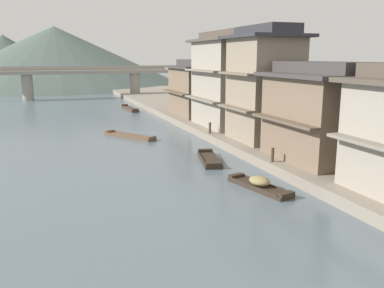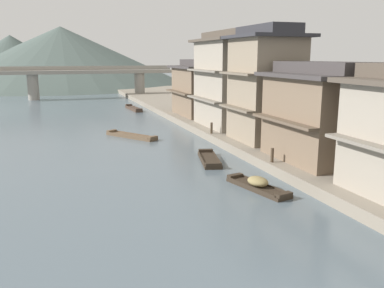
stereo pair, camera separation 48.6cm
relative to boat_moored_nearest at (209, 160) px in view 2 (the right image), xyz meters
The scene contains 14 objects.
riverbank_right 14.81m from the boat_moored_nearest, 39.68° to the left, with size 18.00×110.00×0.64m, color gray.
boat_moored_nearest is the anchor object (origin of this frame).
boat_moored_second 10.85m from the boat_moored_nearest, 108.84° to the left, with size 3.95×5.13×0.40m.
boat_moored_third 29.44m from the boat_moored_nearest, 89.29° to the left, with size 1.34×5.85×0.49m.
boat_moored_far 6.49m from the boat_moored_nearest, 87.29° to the right, with size 2.01×4.40×0.71m.
house_waterfront_tall 7.95m from the boat_moored_nearest, 33.77° to the right, with size 5.99×7.36×6.14m.
house_waterfront_narrow 7.88m from the boat_moored_nearest, 25.64° to the left, with size 5.39×5.96×8.74m.
house_waterfront_far 12.44m from the boat_moored_nearest, 59.35° to the left, with size 5.83×8.15×8.74m.
house_waterfront_end 19.32m from the boat_moored_nearest, 70.39° to the left, with size 6.88×8.16×6.14m.
mooring_post_dock_mid 4.70m from the boat_moored_nearest, 53.30° to the right, with size 0.20×0.20×0.89m, color #473828.
mooring_post_dock_far 7.23m from the boat_moored_nearest, 67.42° to the left, with size 0.20×0.20×0.94m, color #473828.
stone_bridge 48.20m from the boat_moored_nearest, 94.72° to the left, with size 29.94×2.40×5.51m.
hill_far_west 86.26m from the boat_moored_nearest, 94.74° to the left, with size 63.58×63.58×14.54m, color #4C5B56.
hill_far_centre 90.15m from the boat_moored_nearest, 102.26° to the left, with size 40.00×40.00×12.36m, color #4C5B56.
Camera 2 is at (-5.95, -4.87, 7.07)m, focal length 38.20 mm.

